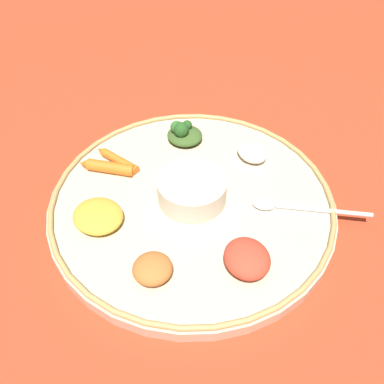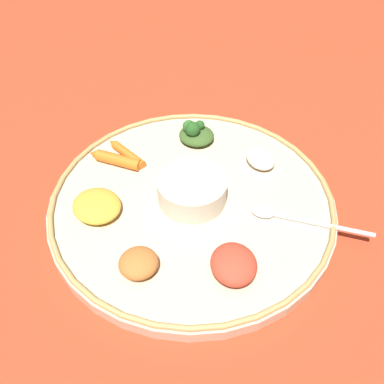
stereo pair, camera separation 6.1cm
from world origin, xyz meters
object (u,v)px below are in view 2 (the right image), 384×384
at_px(spoon, 292,218).
at_px(carrot_near_spoon, 126,153).
at_px(carrot_outer, 115,159).
at_px(greens_pile, 195,133).
at_px(center_bowl, 192,189).

bearing_deg(spoon, carrot_near_spoon, -61.69).
bearing_deg(carrot_outer, greens_pile, 172.07).
bearing_deg(carrot_near_spoon, center_bowl, 105.30).
relative_size(spoon, carrot_near_spoon, 1.56).
bearing_deg(spoon, center_bowl, -48.83).
distance_m(greens_pile, carrot_outer, 0.15).
xyz_separation_m(spoon, greens_pile, (0.02, -0.23, 0.01)).
relative_size(spoon, greens_pile, 1.75).
relative_size(center_bowl, greens_pile, 1.28).
xyz_separation_m(greens_pile, carrot_near_spoon, (0.12, -0.03, -0.01)).
height_order(center_bowl, carrot_outer, center_bowl).
distance_m(center_bowl, greens_pile, 0.14).
distance_m(spoon, carrot_outer, 0.30).
bearing_deg(greens_pile, carrot_near_spoon, -12.68).
distance_m(spoon, greens_pile, 0.23).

